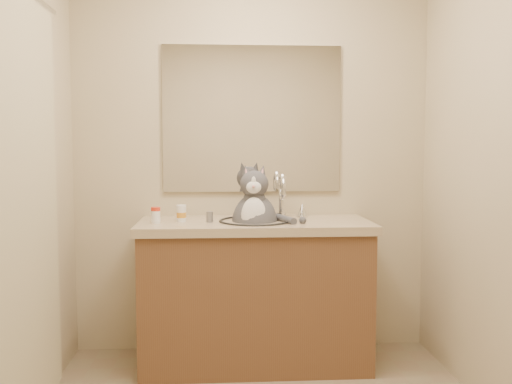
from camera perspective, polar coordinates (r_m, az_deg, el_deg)
room at (r=2.32m, az=1.35°, el=2.50°), size 2.22×2.52×2.42m
vanity at (r=3.39m, az=-0.12°, el=-9.73°), size 1.34×0.59×1.12m
mirror at (r=3.56m, az=-0.40°, el=7.31°), size 1.10×0.02×0.90m
shower_curtain at (r=2.57m, az=-22.91°, el=-1.44°), size 0.02×1.30×1.93m
cat at (r=3.30m, az=-0.11°, el=-2.71°), size 0.38×0.34×0.53m
pill_bottle_redcap at (r=3.26m, az=-10.00°, el=-2.28°), size 0.06×0.06×0.09m
pill_bottle_orange at (r=3.30m, az=-7.48°, el=-2.16°), size 0.06×0.06×0.10m
grey_canister at (r=3.26m, az=-4.65°, el=-2.50°), size 0.05×0.05×0.06m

